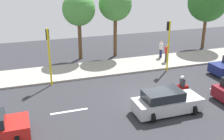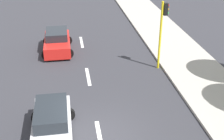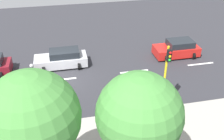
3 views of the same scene
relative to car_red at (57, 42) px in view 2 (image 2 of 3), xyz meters
name	(u,v)px [view 2 (image 2 of 3)]	position (x,y,z in m)	size (l,w,h in m)	color
ground_plane	(100,138)	(1.89, -10.55, -0.76)	(40.00, 60.00, 0.10)	#2D2D33
lane_stripe_mid	(100,137)	(1.89, -10.55, -0.70)	(0.20, 2.40, 0.01)	white
lane_stripe_south	(88,76)	(1.89, -4.55, -0.70)	(0.20, 2.40, 0.01)	white
lane_stripe_far_south	(82,42)	(1.89, 1.45, -0.70)	(0.20, 2.40, 0.01)	white
car_red	(57,42)	(0.00, 0.00, 0.00)	(2.28, 3.99, 1.52)	red
car_silver	(52,126)	(-0.21, -10.33, 0.00)	(2.13, 4.35, 1.52)	#B7B7BC
traffic_light_midblock	(162,26)	(6.73, -4.03, 2.22)	(0.49, 0.24, 4.50)	yellow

